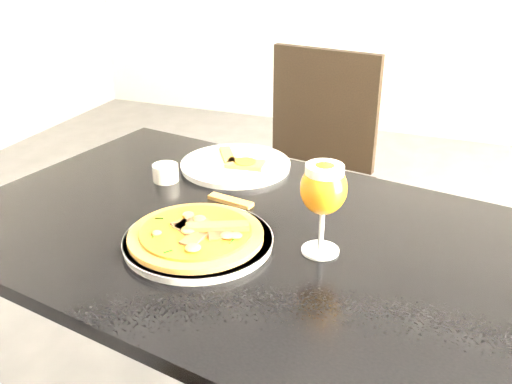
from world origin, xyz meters
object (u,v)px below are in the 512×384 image
at_px(pizza, 197,234).
at_px(beer_glass, 324,189).
at_px(dining_table, 233,261).
at_px(chair_far, 307,171).

height_order(pizza, beer_glass, beer_glass).
height_order(dining_table, beer_glass, beer_glass).
relative_size(pizza, beer_glass, 1.44).
xyz_separation_m(dining_table, chair_far, (-0.09, 0.87, -0.14)).
xyz_separation_m(chair_far, beer_glass, (0.29, -0.91, 0.37)).
bearing_deg(dining_table, chair_far, 105.54).
height_order(dining_table, chair_far, chair_far).
distance_m(chair_far, beer_glass, 1.02).
bearing_deg(chair_far, beer_glass, -63.19).
xyz_separation_m(dining_table, beer_glass, (0.20, -0.04, 0.23)).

